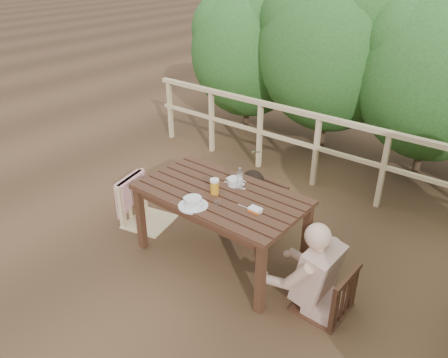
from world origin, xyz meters
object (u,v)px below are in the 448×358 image
Objects in this scene: beer_glass at (215,187)px; butter_tub at (255,210)px; chair_right at (327,268)px; woman at (261,181)px; bottle at (240,180)px; tumbler at (217,205)px; table at (221,226)px; diner_right at (334,247)px; soup_near at (193,202)px; soup_far at (235,182)px; chair_far at (260,190)px; chair_left at (146,184)px.

butter_tub is (0.49, -0.03, -0.06)m from beer_glass.
chair_right is 0.79× the size of woman.
butter_tub is (0.34, -0.23, -0.10)m from bottle.
tumbler is (0.18, -0.18, -0.05)m from beer_glass.
tumbler is at bearing -57.97° from table.
soup_near is (-1.26, -0.33, 0.11)m from diner_right.
soup_far is (0.02, 0.21, 0.42)m from table.
chair_far is 1.00m from tumbler.
butter_tub is (1.52, -0.05, 0.27)m from chair_left.
chair_left is 1.08m from beer_glass.
beer_glass is at bearing -126.88° from bottle.
soup_near reaches higher than table.
diner_right is at bearing 5.55° from butter_tub.
chair_far is at bearing 122.03° from butter_tub.
diner_right is 1.22m from soup_far.
woman is 4.54× the size of bottle.
beer_glass is at bearing 86.84° from soup_near.
chair_left reaches higher than butter_tub.
bottle reaches higher than soup_near.
diner_right is 17.79× the size of tumbler.
chair_far reaches higher than soup_far.
chair_right is at bearing -0.87° from table.
woman reaches higher than bottle.
bottle is at bearing 105.29° from woman.
chair_left is 13.23× the size of tumbler.
bottle is (0.13, -0.58, 0.31)m from woman.
soup_far is at bearing -84.08° from chair_far.
butter_tub is at bearing -32.77° from soup_far.
diner_right is 1.26m from beer_glass.
bottle is at bearing -30.82° from soup_far.
bottle is (-1.07, 0.17, 0.43)m from chair_right.
table is at bearing 93.70° from woman.
chair_far is at bearing 90.94° from table.
butter_tub is (-0.75, -0.06, 0.09)m from diner_right.
chair_far is at bearing -119.81° from chair_right.
soup_far is 1.01× the size of bottle.
woman is 4.16× the size of soup_near.
woman is 4.50× the size of soup_far.
soup_near is 3.57× the size of tumbler.
chair_left is 1.14m from soup_far.
soup_near reaches higher than soup_far.
soup_far is at bearing 148.21° from butter_tub.
woman is at bearing 92.78° from chair_far.
chair_right is (1.18, -0.02, 0.08)m from table.
beer_glass is at bearing 92.98° from diner_right.
soup_near is at bearing -108.68° from bottle.
diner_right is at bearing -10.68° from soup_far.
woman is 14.86× the size of tumbler.
chair_left is 1.25m from tumbler.
chair_left is at bearing 178.86° from beer_glass.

